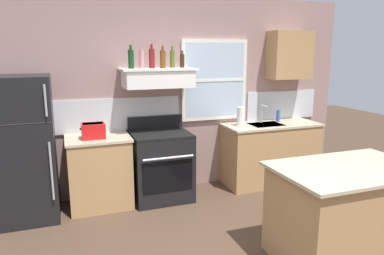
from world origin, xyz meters
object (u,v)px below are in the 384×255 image
bottle_amber_wine (163,59)px  bottle_dark_green_wine (131,59)px  toaster (93,131)px  bottle_rose_pink (142,59)px  refrigerator (23,149)px  bottle_olive_oil_square (172,59)px  dish_soap_bottle (278,116)px  bottle_red_label_wine (152,58)px  paper_towel_roll (241,117)px  stove_range (161,165)px  bottle_brown_stout (182,61)px  kitchen_island (346,213)px

bottle_amber_wine → bottle_dark_green_wine: bearing=175.4°
toaster → bottle_rose_pink: bearing=12.1°
refrigerator → bottle_olive_oil_square: size_ratio=6.06×
toaster → dish_soap_bottle: (2.73, 0.16, -0.01)m
bottle_amber_wine → bottle_olive_oil_square: 0.16m
refrigerator → bottle_red_label_wine: 1.89m
bottle_amber_wine → paper_towel_roll: size_ratio=1.03×
toaster → stove_range: toaster is taller
bottle_red_label_wine → refrigerator: bearing=-175.2°
bottle_red_label_wine → bottle_olive_oil_square: size_ratio=1.07×
bottle_amber_wine → stove_range: bearing=-136.7°
stove_range → paper_towel_roll: bearing=1.8°
stove_range → refrigerator: bearing=-179.2°
bottle_red_label_wine → bottle_amber_wine: bottle_red_label_wine is taller
bottle_dark_green_wine → dish_soap_bottle: (2.22, 0.05, -0.87)m
bottle_dark_green_wine → bottle_red_label_wine: 0.27m
bottle_dark_green_wine → bottle_brown_stout: 0.69m
refrigerator → bottle_dark_green_wine: size_ratio=5.86×
refrigerator → bottle_red_label_wine: bearing=4.8°
bottle_red_label_wine → dish_soap_bottle: (1.95, 0.03, -0.87)m
toaster → paper_towel_roll: bearing=1.6°
bottle_dark_green_wine → bottle_brown_stout: size_ratio=1.32×
bottle_rose_pink → dish_soap_bottle: size_ratio=1.50×
refrigerator → bottle_brown_stout: size_ratio=7.72×
bottle_rose_pink → dish_soap_bottle: (2.08, 0.02, -0.86)m
kitchen_island → bottle_rose_pink: bearing=125.2°
refrigerator → kitchen_island: (2.93, -1.96, -0.39)m
bottle_dark_green_wine → paper_towel_roll: bottle_dark_green_wine is taller
bottle_amber_wine → bottle_brown_stout: bottle_amber_wine is taller
refrigerator → bottle_olive_oil_square: 2.12m
refrigerator → paper_towel_roll: bearing=1.2°
toaster → dish_soap_bottle: size_ratio=1.65×
bottle_red_label_wine → dish_soap_bottle: 2.14m
bottle_red_label_wine → paper_towel_roll: (1.26, -0.07, -0.83)m
toaster → bottle_rose_pink: (0.66, 0.14, 0.85)m
bottle_rose_pink → kitchen_island: size_ratio=0.19×
stove_range → paper_towel_roll: (1.19, 0.04, 0.58)m
bottle_rose_pink → bottle_red_label_wine: bottle_red_label_wine is taller
bottle_brown_stout → dish_soap_bottle: size_ratio=1.22×
bottle_amber_wine → paper_towel_roll: (1.13, -0.02, -0.82)m
stove_range → dish_soap_bottle: same height
bottle_red_label_wine → paper_towel_roll: size_ratio=1.11×
toaster → bottle_dark_green_wine: size_ratio=1.03×
dish_soap_bottle → stove_range: bearing=-175.8°
stove_range → bottle_amber_wine: (0.06, 0.06, 1.40)m
bottle_brown_stout → dish_soap_bottle: (1.53, -0.00, -0.84)m
kitchen_island → refrigerator: bearing=146.3°
stove_range → dish_soap_bottle: bearing=4.2°
bottle_amber_wine → dish_soap_bottle: bearing=2.4°
paper_towel_roll → kitchen_island: size_ratio=0.19×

